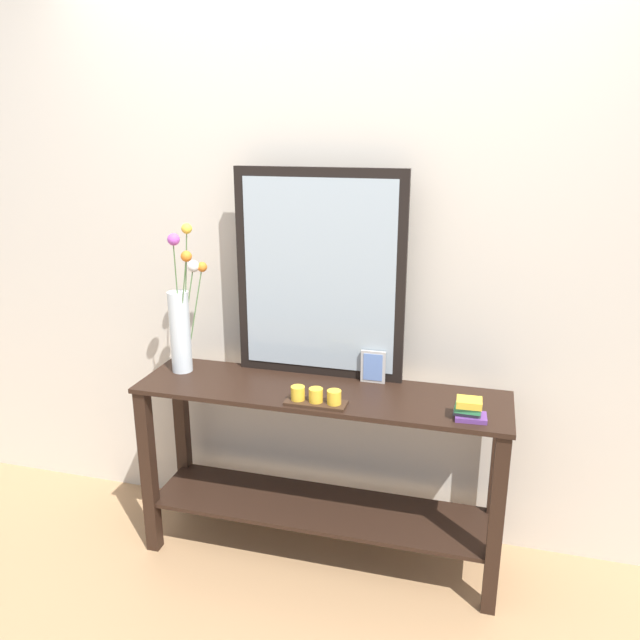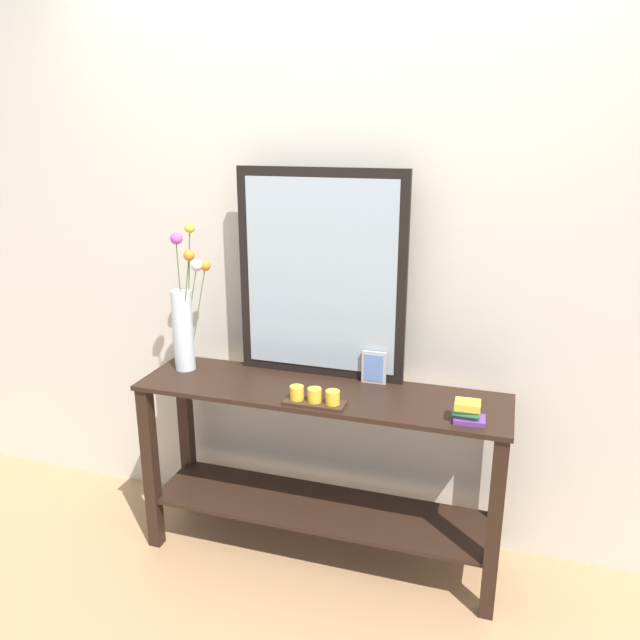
# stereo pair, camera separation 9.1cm
# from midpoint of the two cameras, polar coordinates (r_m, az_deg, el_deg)

# --- Properties ---
(ground_plane) EXTENTS (7.00, 6.00, 0.02)m
(ground_plane) POSITION_cam_midpoint_polar(r_m,az_deg,el_deg) (3.02, -0.92, -20.63)
(ground_plane) COLOR #A87F56
(wall_back) EXTENTS (6.40, 0.08, 2.70)m
(wall_back) POSITION_cam_midpoint_polar(r_m,az_deg,el_deg) (2.74, 0.82, 6.84)
(wall_back) COLOR beige
(wall_back) RESTS_ON ground
(console_table) EXTENTS (1.55, 0.40, 0.80)m
(console_table) POSITION_cam_midpoint_polar(r_m,az_deg,el_deg) (2.74, -0.97, -12.21)
(console_table) COLOR black
(console_table) RESTS_ON ground
(mirror_leaning) EXTENTS (0.73, 0.03, 0.89)m
(mirror_leaning) POSITION_cam_midpoint_polar(r_m,az_deg,el_deg) (2.63, -1.05, 4.06)
(mirror_leaning) COLOR black
(mirror_leaning) RESTS_ON console_table
(tall_vase_left) EXTENTS (0.15, 0.19, 0.66)m
(tall_vase_left) POSITION_cam_midpoint_polar(r_m,az_deg,el_deg) (2.80, -13.47, 0.01)
(tall_vase_left) COLOR silver
(tall_vase_left) RESTS_ON console_table
(candle_tray) EXTENTS (0.24, 0.09, 0.07)m
(candle_tray) POSITION_cam_midpoint_polar(r_m,az_deg,el_deg) (2.47, -1.44, -7.13)
(candle_tray) COLOR #382316
(candle_tray) RESTS_ON console_table
(picture_frame_small) EXTENTS (0.11, 0.01, 0.14)m
(picture_frame_small) POSITION_cam_midpoint_polar(r_m,az_deg,el_deg) (2.66, 3.90, -4.30)
(picture_frame_small) COLOR #B7B2AD
(picture_frame_small) RESTS_ON console_table
(book_stack) EXTENTS (0.13, 0.09, 0.08)m
(book_stack) POSITION_cam_midpoint_polar(r_m,az_deg,el_deg) (2.40, 12.42, -8.00)
(book_stack) COLOR #663884
(book_stack) RESTS_ON console_table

